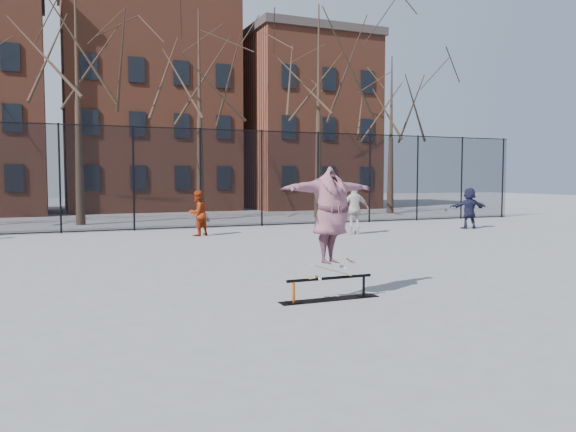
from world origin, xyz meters
name	(u,v)px	position (x,y,z in m)	size (l,w,h in m)	color
ground	(314,292)	(0.00, 0.00, 0.00)	(100.00, 100.00, 0.00)	slate
skate_rail	(330,291)	(-0.04, -0.69, 0.15)	(1.77, 0.27, 0.39)	black
skateboard	(331,274)	(-0.02, -0.69, 0.44)	(0.78, 0.18, 0.09)	olive
skater	(331,223)	(-0.02, -0.69, 1.29)	(1.98, 0.54, 1.61)	#633482
bystander_red	(198,213)	(0.39, 10.22, 0.79)	(0.77, 0.60, 1.59)	#9B2D0D
bystander_white	(355,209)	(5.71, 8.57, 0.90)	(1.06, 0.44, 1.81)	beige
bystander_navy	(469,208)	(11.00, 8.71, 0.82)	(1.52, 0.48, 1.64)	#1C1D38
fence	(170,177)	(-0.01, 13.00, 2.05)	(34.03, 0.07, 4.00)	black
tree_row	(145,59)	(-0.25, 17.15, 7.36)	(33.66, 7.46, 10.67)	black
rowhouses	(139,110)	(0.72, 26.00, 6.06)	(29.00, 7.00, 13.00)	brown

